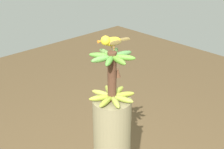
{
  "coord_description": "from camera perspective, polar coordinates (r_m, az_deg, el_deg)",
  "views": [
    {
      "loc": [
        -1.16,
        -1.22,
        2.12
      ],
      "look_at": [
        0.0,
        0.0,
        1.33
      ],
      "focal_mm": 50.34,
      "sensor_mm": 36.0,
      "label": 1
    }
  ],
  "objects": [
    {
      "name": "banana_bunch",
      "position": [
        1.86,
        0.02,
        -0.42
      ],
      "size": [
        0.29,
        0.29,
        0.32
      ],
      "color": "#4C2D1E",
      "rests_on": "banana_tree"
    },
    {
      "name": "perched_bird",
      "position": [
        1.82,
        -0.29,
        6.08
      ],
      "size": [
        0.2,
        0.08,
        0.09
      ],
      "color": "#C68933",
      "rests_on": "banana_bunch"
    }
  ]
}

